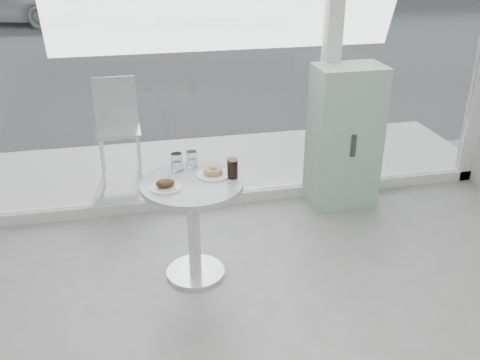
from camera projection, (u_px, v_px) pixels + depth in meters
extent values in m
cube|color=white|center=(232.00, 196.00, 5.09)|extent=(5.00, 0.12, 0.10)
cube|color=white|center=(332.00, 38.00, 4.63)|extent=(0.14, 0.14, 3.00)
cube|color=white|center=(138.00, 58.00, 4.36)|extent=(3.21, 0.02, 2.60)
cube|color=white|center=(413.00, 46.00, 4.82)|extent=(1.41, 0.02, 2.60)
cylinder|color=white|center=(196.00, 272.00, 4.04)|extent=(0.44, 0.44, 0.03)
cylinder|color=white|center=(194.00, 232.00, 3.89)|extent=(0.09, 0.09, 0.70)
cylinder|color=silver|center=(192.00, 185.00, 3.72)|extent=(0.72, 0.72, 0.04)
cube|color=beige|center=(217.00, 165.00, 5.80)|extent=(5.60, 1.60, 0.05)
cube|color=#383838|center=(150.00, 10.00, 16.57)|extent=(40.00, 24.00, 0.00)
cube|color=#9CC7AD|center=(344.00, 137.00, 4.82)|extent=(0.60, 0.40, 1.30)
cube|color=#333333|center=(353.00, 146.00, 4.64)|extent=(0.04, 0.02, 0.20)
cylinder|color=white|center=(102.00, 162.00, 5.21)|extent=(0.03, 0.03, 0.48)
cylinder|color=white|center=(140.00, 159.00, 5.29)|extent=(0.03, 0.03, 0.48)
cylinder|color=white|center=(102.00, 149.00, 5.53)|extent=(0.03, 0.03, 0.48)
cylinder|color=white|center=(138.00, 146.00, 5.60)|extent=(0.03, 0.03, 0.48)
cube|color=white|center=(118.00, 131.00, 5.30)|extent=(0.43, 0.43, 0.03)
cube|color=white|center=(115.00, 100.00, 5.37)|extent=(0.43, 0.03, 0.48)
cylinder|color=white|center=(165.00, 188.00, 3.62)|extent=(0.21, 0.21, 0.01)
cube|color=white|center=(168.00, 187.00, 3.61)|extent=(0.11, 0.10, 0.00)
ellipsoid|color=#32190D|center=(165.00, 183.00, 3.60)|extent=(0.13, 0.10, 0.05)
ellipsoid|color=#32190D|center=(170.00, 182.00, 3.63)|extent=(0.06, 0.06, 0.03)
cylinder|color=white|center=(213.00, 174.00, 3.81)|extent=(0.24, 0.24, 0.01)
torus|color=tan|center=(213.00, 171.00, 3.80)|extent=(0.14, 0.14, 0.05)
cylinder|color=white|center=(177.00, 162.00, 3.87)|extent=(0.08, 0.08, 0.13)
cylinder|color=white|center=(177.00, 165.00, 3.88)|extent=(0.07, 0.07, 0.07)
cylinder|color=white|center=(192.00, 159.00, 3.92)|extent=(0.08, 0.08, 0.12)
cylinder|color=white|center=(192.00, 163.00, 3.93)|extent=(0.06, 0.06, 0.07)
cylinder|color=white|center=(232.00, 168.00, 3.75)|extent=(0.08, 0.08, 0.14)
cylinder|color=black|center=(232.00, 169.00, 3.75)|extent=(0.06, 0.06, 0.13)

